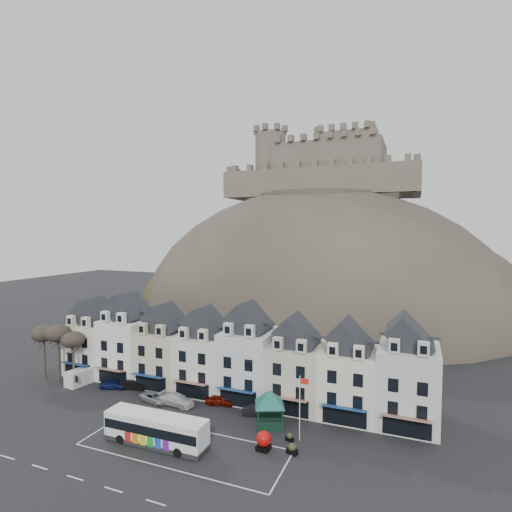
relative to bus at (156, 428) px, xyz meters
The scene contains 21 objects.
ground 2.18m from the bus, 32.20° to the right, with size 300.00×300.00×0.00m, color black.
coach_bay_markings 3.58m from the bus, 11.23° to the left, with size 22.00×7.50×0.01m, color silver.
townhouse_terrace 15.76m from the bus, 85.62° to the left, with size 54.40×9.35×11.80m.
castle_hill 68.36m from the bus, 88.09° to the left, with size 100.00×76.00×68.00m.
castle 84.52m from the bus, 88.83° to the left, with size 50.20×22.20×22.00m.
tree_left_far 30.09m from the bus, 160.60° to the left, with size 3.61×3.61×8.24m.
tree_left_mid 27.39m from the bus, 158.47° to the left, with size 3.78×3.78×8.64m.
tree_left_near 24.54m from the bus, 155.85° to the left, with size 3.43×3.43×7.84m.
bus is the anchor object (origin of this frame).
bus_shelter 13.05m from the bus, 40.70° to the left, with size 6.24×6.24×4.31m.
red_buoy 11.56m from the bus, 17.04° to the left, with size 1.59×1.59×1.97m.
flagpole 15.71m from the bus, 25.09° to the left, with size 1.04×0.11×7.20m.
white_van 23.11m from the bus, 153.53° to the left, with size 2.79×5.15×2.24m.
planter_west 14.43m from the bus, 24.89° to the left, with size 0.98×0.70×0.89m.
planter_east 14.57m from the bus, 14.82° to the left, with size 1.24×0.87×1.13m.
car_navy 18.22m from the bus, 145.42° to the left, with size 1.51×3.76×1.28m, color #0E1746.
car_black 16.64m from the bus, 136.87° to the left, with size 1.41×4.05×1.33m, color black.
car_silver 11.15m from the bus, 127.00° to the left, with size 2.02×4.31×1.22m, color #95979C.
car_white 9.78m from the bus, 110.28° to the left, with size 2.05×5.04×1.46m, color silver.
car_maroon 11.56m from the bus, 80.85° to the left, with size 1.54×3.84×1.31m, color #630D05.
car_charcoal 12.92m from the bus, 54.36° to the left, with size 1.34×3.83×1.26m, color black.
Camera 1 is at (24.36, -33.67, 22.81)m, focal length 28.00 mm.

